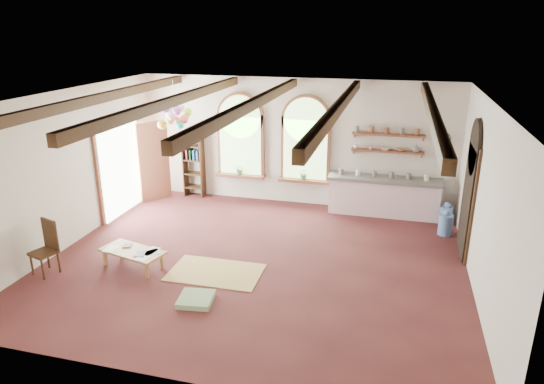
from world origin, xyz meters
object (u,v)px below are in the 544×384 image
(coffee_table, at_px, (133,252))
(side_chair, at_px, (46,259))
(kitchen_counter, at_px, (384,196))
(balloon_cluster, at_px, (175,116))

(coffee_table, distance_m, side_chair, 1.57)
(kitchen_counter, distance_m, coffee_table, 6.03)
(kitchen_counter, bearing_deg, balloon_cluster, -169.71)
(kitchen_counter, height_order, coffee_table, kitchen_counter)
(kitchen_counter, bearing_deg, side_chair, -142.04)
(kitchen_counter, xyz_separation_m, coffee_table, (-4.50, -4.02, -0.16))
(coffee_table, relative_size, side_chair, 1.30)
(kitchen_counter, xyz_separation_m, balloon_cluster, (-4.96, -0.90, 1.87))
(balloon_cluster, bearing_deg, side_chair, -104.74)
(kitchen_counter, xyz_separation_m, side_chair, (-5.94, -4.64, -0.18))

